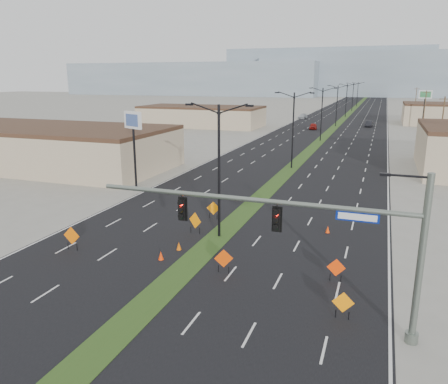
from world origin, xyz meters
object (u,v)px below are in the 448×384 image
(construction_sign_4, at_px, (343,303))
(pole_sign_west, at_px, (133,127))
(pole_sign_east_far, at_px, (425,97))
(car_mid, at_px, (369,124))
(cone_3, at_px, (183,193))
(streetlight_6, at_px, (357,93))
(cone_0, at_px, (161,256))
(streetlight_3, at_px, (337,104))
(streetlight_4, at_px, (346,99))
(signal_mast, at_px, (315,233))
(construction_sign_1, at_px, (195,221))
(streetlight_5, at_px, (353,96))
(cone_2, at_px, (328,230))
(cone_1, at_px, (179,246))
(car_far, at_px, (303,116))
(streetlight_0, at_px, (219,167))
(streetlight_1, at_px, (293,128))
(construction_sign_3, at_px, (224,259))
(streetlight_2, at_px, (322,113))
(construction_sign_5, at_px, (336,268))
(construction_sign_2, at_px, (213,209))
(construction_sign_0, at_px, (72,236))
(car_left, at_px, (313,126))

(construction_sign_4, distance_m, pole_sign_west, 31.92)
(pole_sign_west, xyz_separation_m, pole_sign_east_far, (34.05, 74.49, 0.57))
(car_mid, xyz_separation_m, cone_3, (-15.71, -75.37, -0.41))
(streetlight_6, height_order, cone_0, streetlight_6)
(cone_3, bearing_deg, streetlight_3, 84.04)
(pole_sign_west, bearing_deg, streetlight_4, 106.76)
(signal_mast, bearing_deg, construction_sign_1, 136.56)
(streetlight_5, relative_size, pole_sign_east_far, 1.11)
(cone_2, bearing_deg, construction_sign_1, -159.49)
(cone_1, bearing_deg, car_far, 95.28)
(streetlight_0, height_order, streetlight_1, same)
(streetlight_6, bearing_deg, car_far, -99.91)
(car_far, bearing_deg, construction_sign_3, -75.32)
(streetlight_2, xyz_separation_m, streetlight_6, (0.00, 112.00, 0.00))
(construction_sign_4, xyz_separation_m, cone_1, (-11.74, 5.46, -0.56))
(construction_sign_3, relative_size, pole_sign_east_far, 0.17)
(streetlight_1, bearing_deg, construction_sign_1, -94.08)
(car_mid, bearing_deg, streetlight_1, -92.10)
(signal_mast, bearing_deg, car_far, 100.14)
(streetlight_0, relative_size, pole_sign_east_far, 1.11)
(streetlight_6, bearing_deg, cone_3, -92.80)
(cone_3, distance_m, pole_sign_east_far, 80.89)
(construction_sign_3, height_order, pole_sign_west, pole_sign_west)
(car_mid, distance_m, construction_sign_5, 90.25)
(streetlight_6, bearing_deg, pole_sign_east_far, -76.31)
(streetlight_4, bearing_deg, signal_mast, -85.99)
(streetlight_4, height_order, construction_sign_5, streetlight_4)
(signal_mast, height_order, construction_sign_1, signal_mast)
(streetlight_1, relative_size, construction_sign_2, 6.52)
(construction_sign_5, distance_m, pole_sign_west, 28.85)
(streetlight_1, relative_size, construction_sign_0, 5.80)
(streetlight_4, relative_size, construction_sign_2, 6.52)
(streetlight_4, relative_size, cone_2, 18.06)
(signal_mast, distance_m, car_far, 114.03)
(streetlight_3, height_order, cone_3, streetlight_3)
(construction_sign_1, bearing_deg, cone_2, 43.86)
(cone_0, bearing_deg, construction_sign_2, 89.35)
(streetlight_2, height_order, cone_2, streetlight_2)
(streetlight_2, xyz_separation_m, cone_1, (-1.73, -59.54, -5.12))
(streetlight_3, height_order, streetlight_6, same)
(car_left, bearing_deg, streetlight_4, 77.29)
(streetlight_3, distance_m, car_mid, 9.38)
(streetlight_0, bearing_deg, construction_sign_5, -27.67)
(construction_sign_0, xyz_separation_m, cone_0, (6.70, 0.58, -0.71))
(streetlight_4, relative_size, streetlight_5, 1.00)
(car_far, height_order, pole_sign_east_far, pole_sign_east_far)
(streetlight_6, relative_size, cone_1, 16.97)
(cone_2, relative_size, cone_3, 0.96)
(streetlight_1, distance_m, construction_sign_3, 34.39)
(construction_sign_5, bearing_deg, cone_2, 94.66)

